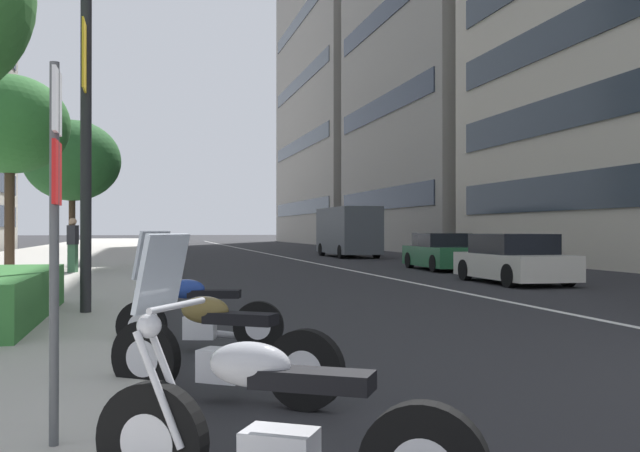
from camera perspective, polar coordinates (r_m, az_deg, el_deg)
name	(u,v)px	position (r m, az deg, el deg)	size (l,w,h in m)	color
sidewalk_right_plaza	(49,261)	(34.08, -21.13, -2.69)	(160.00, 9.08, 0.15)	#B2ADA3
lane_centre_stripe	(281,256)	(39.49, -3.15, -2.48)	(110.00, 0.16, 0.01)	silver
motorcycle_under_tarp	(273,430)	(3.87, -3.86, -16.22)	(1.23, 1.92, 1.49)	black
motorcycle_second_in_row	(218,350)	(6.30, -8.29, -9.94)	(1.38, 1.92, 1.50)	black
motorcycle_mid_row	(198,318)	(8.91, -9.87, -7.36)	(0.80, 2.04, 1.09)	black
car_approaching_light	(513,260)	(20.52, 15.43, -2.68)	(4.13, 1.95, 1.39)	beige
car_mid_block_traffic	(442,253)	(26.73, 9.85, -2.15)	(4.29, 1.98, 1.38)	#236038
delivery_van_ahead	(348,231)	(38.87, 2.27, -0.38)	(6.14, 2.19, 2.73)	#4C5156
parking_sign_by_curb	(55,205)	(4.72, -20.68, 1.58)	(0.32, 0.06, 2.41)	#47494C
clipped_hedge_bed	(6,296)	(11.56, -24.14, -5.23)	(5.06, 1.10, 0.72)	#337033
street_tree_near_plaza_corner	(10,125)	(17.44, -23.87, 7.50)	(2.61, 2.61, 4.85)	#473323
street_tree_mid_sidewalk	(72,161)	(25.57, -19.47, 5.01)	(3.25, 3.25, 5.11)	#473323
pedestrian_on_plaza	(73,245)	(23.69, -19.42, -1.43)	(0.45, 0.34, 1.74)	#3F724C
office_tower_mid_left	(376,29)	(83.35, 4.55, 15.68)	(29.07, 17.85, 48.92)	gray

